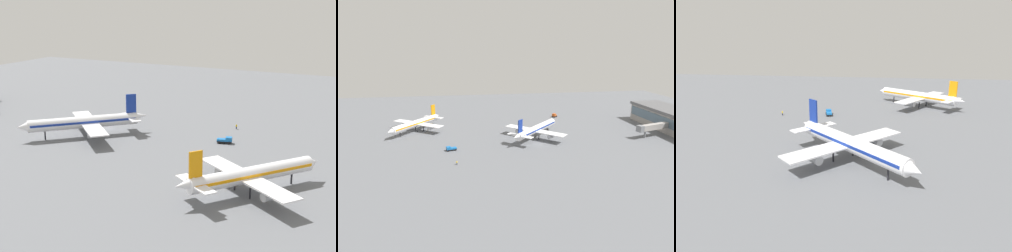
{
  "view_description": "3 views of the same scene",
  "coord_description": "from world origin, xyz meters",
  "views": [
    {
      "loc": [
        133.91,
        90.45,
        42.99
      ],
      "look_at": [
        5.39,
        24.89,
        5.09
      ],
      "focal_mm": 54.2,
      "sensor_mm": 36.0,
      "label": 1
    },
    {
      "loc": [
        -130.52,
        36.03,
        45.96
      ],
      "look_at": [
        13.1,
        13.52,
        6.02
      ],
      "focal_mm": 32.73,
      "sensor_mm": 36.0,
      "label": 2
    },
    {
      "loc": [
        18.26,
        -66.78,
        28.48
      ],
      "look_at": [
        7.16,
        15.75,
        3.46
      ],
      "focal_mm": 32.79,
      "sensor_mm": 36.0,
      "label": 3
    }
  ],
  "objects": [
    {
      "name": "airplane_at_gate",
      "position": [
        10.68,
        -1.13,
        4.46
      ],
      "size": [
        32.17,
        31.18,
        12.27
      ],
      "rotation": [
        0.0,
        0.0,
        5.52
      ],
      "color": "white",
      "rests_on": "ground"
    },
    {
      "name": "airplane_taxiing",
      "position": [
        31.93,
        58.91,
        4.28
      ],
      "size": [
        33.25,
        28.11,
        11.77
      ],
      "rotation": [
        0.0,
        0.0,
        2.52
      ],
      "color": "white",
      "rests_on": "ground"
    },
    {
      "name": "baggage_tug",
      "position": [
        51.12,
        -23.43,
        1.16
      ],
      "size": [
        3.67,
        3.73,
        2.3
      ],
      "rotation": [
        0.0,
        0.0,
        2.3
      ],
      "color": "black",
      "rests_on": "ground"
    },
    {
      "name": "jet_bridge",
      "position": [
        3.09,
        -58.57,
        5.13
      ],
      "size": [
        7.96,
        19.41,
        6.74
      ],
      "rotation": [
        0.0,
        0.0,
        1.84
      ],
      "color": "#9E9993",
      "rests_on": "ground"
    },
    {
      "name": "ground",
      "position": [
        0.0,
        0.0,
        0.0
      ],
      "size": [
        288.0,
        288.0,
        0.0
      ],
      "primitive_type": "plane",
      "color": "slate"
    },
    {
      "name": "pushback_tractor",
      "position": [
        -1.72,
        40.31,
        0.97
      ],
      "size": [
        3.11,
        4.74,
        1.9
      ],
      "rotation": [
        0.0,
        0.0,
        1.83
      ],
      "color": "black",
      "rests_on": "ground"
    },
    {
      "name": "ground_crew_worker",
      "position": [
        -18.54,
        37.75,
        0.85
      ],
      "size": [
        0.54,
        0.54,
        1.67
      ],
      "rotation": [
        0.0,
        0.0,
        3.96
      ],
      "color": "#1E2338",
      "rests_on": "ground"
    }
  ]
}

